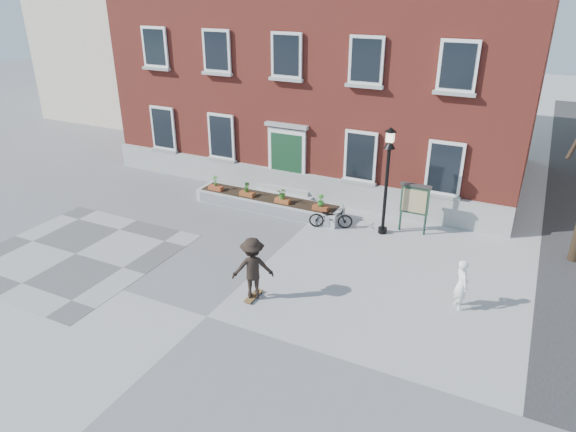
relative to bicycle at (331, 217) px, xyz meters
The scene contains 10 objects.
ground 6.82m from the bicycle, 97.64° to the right, with size 100.00×100.00×0.00m, color #959598.
checker_patch 8.99m from the bicycle, 140.23° to the right, with size 6.00×6.00×0.01m, color #505052.
distant_building 23.87m from the bicycle, 144.97° to the left, with size 10.00×12.00×13.00m, color beige.
bicycle is the anchor object (origin of this frame).
bystander 6.10m from the bicycle, 32.04° to the right, with size 0.55×0.36×1.50m, color white.
brick_building 9.76m from the bicycle, 111.89° to the left, with size 18.40×10.85×12.60m.
planter_assembly 2.93m from the bicycle, behind, with size 6.20×1.12×1.15m.
lamp_post 2.85m from the bicycle, 12.85° to the left, with size 0.40×0.40×3.93m.
notice_board 3.08m from the bicycle, 18.80° to the left, with size 1.10×0.16×1.87m.
skateboarder 5.40m from the bicycle, 92.30° to the right, with size 1.37×1.21×1.91m.
Camera 1 is at (7.17, -9.42, 8.28)m, focal length 32.00 mm.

